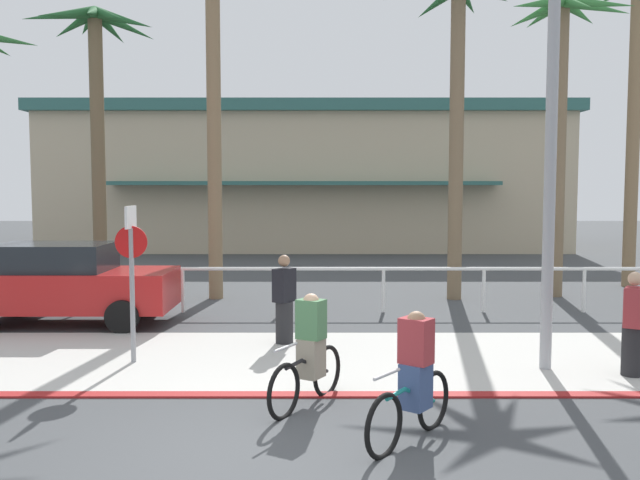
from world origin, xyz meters
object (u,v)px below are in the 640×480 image
object	(u,v)px
car_red_1	(65,283)
cyclist_teal_0	(415,380)
stop_sign_bike_lane	(133,261)
palm_tree_2	(97,75)
palm_tree_6	(637,68)
palm_tree_3	(213,22)
cyclist_black_1	(310,352)
palm_tree_5	(564,68)
pedestrian_0	(285,303)
streetlight_curb	(559,92)
pedestrian_1	(635,329)
palm_tree_4	(456,70)

from	to	relation	value
car_red_1	cyclist_teal_0	size ratio (longest dim) A/B	2.93
stop_sign_bike_lane	cyclist_teal_0	bearing A→B (deg)	-39.67
palm_tree_2	palm_tree_6	xyz separation A→B (m)	(14.66, 1.52, 0.43)
palm_tree_3	cyclist_black_1	bearing A→B (deg)	-73.60
palm_tree_6	cyclist_teal_0	size ratio (longest dim) A/B	5.77
palm_tree_5	cyclist_teal_0	distance (m)	12.55
cyclist_black_1	pedestrian_0	xyz separation A→B (m)	(-0.51, 3.48, 0.06)
streetlight_curb	pedestrian_0	size ratio (longest dim) A/B	4.58
stop_sign_bike_lane	pedestrian_1	distance (m)	7.86
palm_tree_3	pedestrian_1	size ratio (longest dim) A/B	5.80
stop_sign_bike_lane	streetlight_curb	bearing A→B (deg)	-5.56
stop_sign_bike_lane	car_red_1	world-z (taller)	stop_sign_bike_lane
palm_tree_3	palm_tree_4	world-z (taller)	palm_tree_3
pedestrian_1	palm_tree_5	bearing A→B (deg)	78.99
stop_sign_bike_lane	pedestrian_1	size ratio (longest dim) A/B	1.60
streetlight_curb	pedestrian_0	distance (m)	5.83
car_red_1	pedestrian_1	world-z (taller)	car_red_1
cyclist_black_1	car_red_1	bearing A→B (deg)	134.44
pedestrian_0	stop_sign_bike_lane	bearing A→B (deg)	-150.37
streetlight_curb	cyclist_black_1	size ratio (longest dim) A/B	4.66
car_red_1	pedestrian_0	bearing A→B (deg)	-21.21
stop_sign_bike_lane	palm_tree_2	size ratio (longest dim) A/B	0.34
pedestrian_0	cyclist_black_1	bearing A→B (deg)	-81.68
car_red_1	cyclist_black_1	size ratio (longest dim) A/B	2.73
streetlight_curb	pedestrian_1	size ratio (longest dim) A/B	4.69
streetlight_curb	car_red_1	distance (m)	10.24
palm_tree_3	car_red_1	world-z (taller)	palm_tree_3
stop_sign_bike_lane	pedestrian_0	bearing A→B (deg)	29.63
streetlight_curb	pedestrian_1	xyz separation A→B (m)	(1.18, -0.16, -3.54)
stop_sign_bike_lane	palm_tree_5	xyz separation A→B (m)	(9.24, 6.80, 4.20)
palm_tree_3	pedestrian_0	distance (m)	8.33
palm_tree_2	palm_tree_5	size ratio (longest dim) A/B	0.97
palm_tree_4	pedestrian_1	distance (m)	8.84
car_red_1	stop_sign_bike_lane	bearing A→B (deg)	-54.15
palm_tree_5	cyclist_teal_0	xyz separation A→B (m)	(-5.14, -10.20, -5.18)
palm_tree_5	cyclist_black_1	xyz separation A→B (m)	(-6.34, -8.92, -5.18)
palm_tree_6	car_red_1	size ratio (longest dim) A/B	1.97
stop_sign_bike_lane	palm_tree_6	bearing A→B (deg)	35.85
palm_tree_3	palm_tree_6	bearing A→B (deg)	10.19
palm_tree_2	streetlight_curb	bearing A→B (deg)	-39.51
palm_tree_5	pedestrian_0	size ratio (longest dim) A/B	4.71
stop_sign_bike_lane	palm_tree_3	size ratio (longest dim) A/B	0.28
palm_tree_5	cyclist_black_1	size ratio (longest dim) A/B	4.78
palm_tree_6	car_red_1	world-z (taller)	palm_tree_6
stop_sign_bike_lane	streetlight_curb	size ratio (longest dim) A/B	0.34
palm_tree_4	car_red_1	world-z (taller)	palm_tree_4
palm_tree_2	pedestrian_0	distance (m)	9.18
palm_tree_2	pedestrian_0	bearing A→B (deg)	-47.90
palm_tree_5	pedestrian_0	world-z (taller)	palm_tree_5
palm_tree_4	cyclist_black_1	bearing A→B (deg)	-112.49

